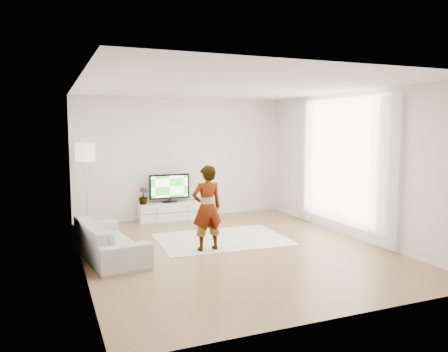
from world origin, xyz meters
name	(u,v)px	position (x,y,z in m)	size (l,w,h in m)	color
floor	(232,249)	(0.00, 0.00, 0.00)	(6.00, 6.00, 0.00)	#A57B4A
ceiling	(233,87)	(0.00, 0.00, 2.80)	(6.00, 6.00, 0.00)	white
wall_left	(80,176)	(-2.50, 0.00, 1.40)	(0.02, 6.00, 2.80)	silver
wall_right	(351,165)	(2.50, 0.00, 1.40)	(0.02, 6.00, 2.80)	silver
wall_back	(182,158)	(0.00, 3.00, 1.40)	(5.00, 0.02, 2.80)	silver
wall_front	(342,194)	(0.00, -3.00, 1.40)	(5.00, 0.02, 2.80)	silver
window	(341,161)	(2.48, 0.30, 1.45)	(0.01, 2.60, 2.50)	white
curtain_near	(384,173)	(2.40, -1.00, 1.35)	(0.04, 0.70, 2.60)	white
curtain_far	(302,162)	(2.40, 1.60, 1.35)	(0.04, 0.70, 2.60)	white
media_console	(170,211)	(-0.37, 2.76, 0.20)	(1.44, 0.41, 0.41)	white
television	(169,187)	(-0.37, 2.79, 0.76)	(0.94, 0.18, 0.65)	black
game_console	(196,196)	(0.26, 2.76, 0.51)	(0.07, 0.15, 0.20)	white
potted_plant	(143,196)	(-0.99, 2.77, 0.59)	(0.21, 0.21, 0.38)	#3F7238
rug	(222,239)	(0.07, 0.67, 0.01)	(2.39, 1.72, 0.01)	silver
player	(207,208)	(-0.44, 0.08, 0.75)	(0.54, 0.35, 1.47)	#334772
sofa	(109,239)	(-2.06, 0.33, 0.29)	(2.02, 0.79, 0.59)	#AEAFAA
floor_lamp	(85,156)	(-2.20, 2.70, 1.52)	(0.40, 0.40, 1.80)	silver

